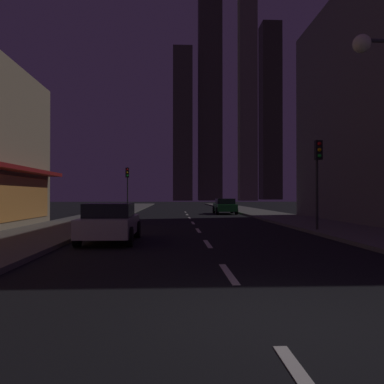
{
  "coord_description": "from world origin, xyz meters",
  "views": [
    {
      "loc": [
        -1.22,
        -5.23,
        1.74
      ],
      "look_at": [
        0.0,
        20.04,
        1.97
      ],
      "focal_mm": 35.66,
      "sensor_mm": 36.0,
      "label": 1
    }
  ],
  "objects_px": {
    "car_parked_near": "(110,222)",
    "traffic_light_near_right": "(318,164)",
    "fire_hydrant_far_left": "(110,213)",
    "car_parked_far": "(225,206)",
    "traffic_light_far_left": "(127,180)"
  },
  "relations": [
    {
      "from": "fire_hydrant_far_left",
      "to": "traffic_light_far_left",
      "type": "xyz_separation_m",
      "value": [
        0.4,
        7.33,
        2.74
      ]
    },
    {
      "from": "car_parked_far",
      "to": "traffic_light_far_left",
      "type": "relative_size",
      "value": 1.01
    },
    {
      "from": "traffic_light_near_right",
      "to": "fire_hydrant_far_left",
      "type": "bearing_deg",
      "value": 136.75
    },
    {
      "from": "traffic_light_near_right",
      "to": "traffic_light_far_left",
      "type": "xyz_separation_m",
      "value": [
        -11.0,
        18.05,
        0.0
      ]
    },
    {
      "from": "fire_hydrant_far_left",
      "to": "car_parked_far",
      "type": "bearing_deg",
      "value": 38.41
    },
    {
      "from": "car_parked_far",
      "to": "fire_hydrant_far_left",
      "type": "height_order",
      "value": "car_parked_far"
    },
    {
      "from": "fire_hydrant_far_left",
      "to": "traffic_light_near_right",
      "type": "height_order",
      "value": "traffic_light_near_right"
    },
    {
      "from": "car_parked_near",
      "to": "traffic_light_near_right",
      "type": "height_order",
      "value": "traffic_light_near_right"
    },
    {
      "from": "fire_hydrant_far_left",
      "to": "traffic_light_near_right",
      "type": "xyz_separation_m",
      "value": [
        11.4,
        -10.72,
        2.74
      ]
    },
    {
      "from": "fire_hydrant_far_left",
      "to": "traffic_light_far_left",
      "type": "relative_size",
      "value": 0.16
    },
    {
      "from": "car_parked_near",
      "to": "traffic_light_near_right",
      "type": "distance_m",
      "value": 9.89
    },
    {
      "from": "car_parked_near",
      "to": "traffic_light_far_left",
      "type": "height_order",
      "value": "traffic_light_far_left"
    },
    {
      "from": "traffic_light_near_right",
      "to": "car_parked_far",
      "type": "bearing_deg",
      "value": 95.94
    },
    {
      "from": "car_parked_far",
      "to": "fire_hydrant_far_left",
      "type": "bearing_deg",
      "value": -141.59
    },
    {
      "from": "fire_hydrant_far_left",
      "to": "traffic_light_near_right",
      "type": "bearing_deg",
      "value": -43.25
    }
  ]
}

